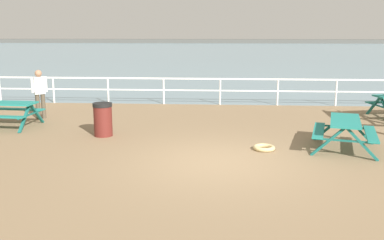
{
  "coord_description": "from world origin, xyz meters",
  "views": [
    {
      "loc": [
        0.01,
        -9.37,
        2.95
      ],
      "look_at": [
        -0.67,
        0.83,
        0.8
      ],
      "focal_mm": 39.91,
      "sensor_mm": 36.0,
      "label": 1
    }
  ],
  "objects_px": {
    "picnic_table_near_left": "(7,108)",
    "picnic_table_near_right": "(345,127)",
    "litter_bin": "(103,119)",
    "visitor": "(40,91)"
  },
  "relations": [
    {
      "from": "picnic_table_near_left",
      "to": "picnic_table_near_right",
      "type": "bearing_deg",
      "value": -7.72
    },
    {
      "from": "picnic_table_near_right",
      "to": "litter_bin",
      "type": "height_order",
      "value": "litter_bin"
    },
    {
      "from": "picnic_table_near_left",
      "to": "litter_bin",
      "type": "height_order",
      "value": "litter_bin"
    },
    {
      "from": "litter_bin",
      "to": "visitor",
      "type": "bearing_deg",
      "value": 140.96
    },
    {
      "from": "picnic_table_near_left",
      "to": "litter_bin",
      "type": "bearing_deg",
      "value": -12.26
    },
    {
      "from": "litter_bin",
      "to": "picnic_table_near_right",
      "type": "bearing_deg",
      "value": -8.86
    },
    {
      "from": "picnic_table_near_left",
      "to": "visitor",
      "type": "xyz_separation_m",
      "value": [
        0.51,
        1.32,
        0.36
      ]
    },
    {
      "from": "picnic_table_near_right",
      "to": "picnic_table_near_left",
      "type": "bearing_deg",
      "value": 93.22
    },
    {
      "from": "picnic_table_near_right",
      "to": "visitor",
      "type": "distance_m",
      "value": 9.79
    },
    {
      "from": "picnic_table_near_right",
      "to": "visitor",
      "type": "relative_size",
      "value": 1.28
    }
  ]
}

